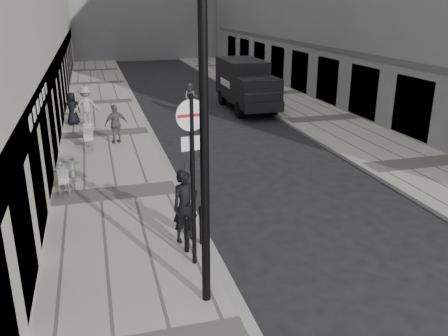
# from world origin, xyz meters

# --- Properties ---
(sidewalk) EXTENTS (4.00, 60.00, 0.12)m
(sidewalk) POSITION_xyz_m (-2.00, 18.00, 0.06)
(sidewalk) COLOR #9A968B
(sidewalk) RESTS_ON ground
(far_sidewalk) EXTENTS (4.00, 60.00, 0.12)m
(far_sidewalk) POSITION_xyz_m (9.00, 18.00, 0.06)
(far_sidewalk) COLOR #9A968B
(far_sidewalk) RESTS_ON ground
(walking_man) EXTENTS (0.79, 0.63, 1.89)m
(walking_man) POSITION_xyz_m (-0.50, 6.61, 1.06)
(walking_man) COLOR black
(walking_man) RESTS_ON sidewalk
(sign_post) EXTENTS (0.68, 0.14, 3.96)m
(sign_post) POSITION_xyz_m (-0.53, 5.46, 2.66)
(sign_post) COLOR black
(sign_post) RESTS_ON sidewalk
(lamppost) EXTENTS (0.30, 0.30, 6.57)m
(lamppost) POSITION_xyz_m (-0.60, 3.99, 3.77)
(lamppost) COLOR black
(lamppost) RESTS_ON sidewalk
(bollard_near) EXTENTS (0.12, 0.12, 0.89)m
(bollard_near) POSITION_xyz_m (-0.60, 6.02, 0.56)
(bollard_near) COLOR black
(bollard_near) RESTS_ON sidewalk
(bollard_far) EXTENTS (0.13, 0.13, 0.97)m
(bollard_far) POSITION_xyz_m (-0.15, 6.33, 0.60)
(bollard_far) COLOR black
(bollard_far) RESTS_ON sidewalk
(panel_van) EXTENTS (2.26, 5.90, 2.76)m
(panel_van) POSITION_xyz_m (6.00, 21.73, 1.56)
(panel_van) COLOR black
(panel_van) RESTS_ON ground
(cyclist) EXTENTS (1.69, 1.12, 1.72)m
(cyclist) POSITION_xyz_m (2.68, 21.21, 0.67)
(cyclist) COLOR black
(cyclist) RESTS_ON ground
(pedestrian_a) EXTENTS (1.07, 0.68, 1.69)m
(pedestrian_a) POSITION_xyz_m (-1.63, 16.16, 0.96)
(pedestrian_a) COLOR #55555A
(pedestrian_a) RESTS_ON sidewalk
(pedestrian_b) EXTENTS (1.26, 0.79, 1.89)m
(pedestrian_b) POSITION_xyz_m (-2.84, 19.96, 1.06)
(pedestrian_b) COLOR gray
(pedestrian_b) RESTS_ON sidewalk
(pedestrian_c) EXTENTS (0.88, 0.68, 1.61)m
(pedestrian_c) POSITION_xyz_m (-3.51, 20.07, 0.92)
(pedestrian_c) COLOR black
(pedestrian_c) RESTS_ON sidewalk
(cafe_table_near) EXTENTS (0.62, 1.39, 0.79)m
(cafe_table_near) POSITION_xyz_m (-3.60, 11.18, 0.52)
(cafe_table_near) COLOR #BCBCBF
(cafe_table_near) RESTS_ON sidewalk
(cafe_table_mid) EXTENTS (0.63, 1.41, 0.81)m
(cafe_table_mid) POSITION_xyz_m (-3.45, 11.69, 0.53)
(cafe_table_mid) COLOR #ACACAE
(cafe_table_mid) RESTS_ON sidewalk
(cafe_table_far) EXTENTS (0.70, 1.58, 0.90)m
(cafe_table_far) POSITION_xyz_m (-2.80, 15.94, 0.57)
(cafe_table_far) COLOR #BBBABD
(cafe_table_far) RESTS_ON sidewalk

